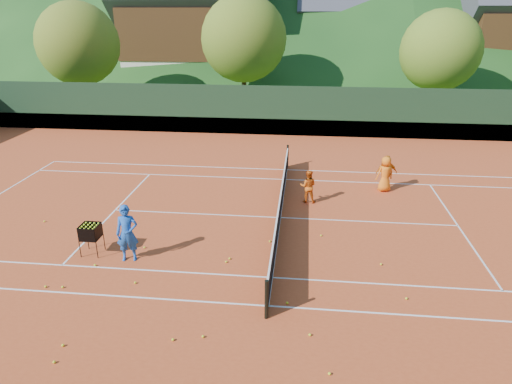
# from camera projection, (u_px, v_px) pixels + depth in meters

# --- Properties ---
(ground) EXTENTS (400.00, 400.00, 0.00)m
(ground) POSITION_uv_depth(u_px,v_px,m) (280.00, 218.00, 17.03)
(ground) COLOR #32541A
(ground) RESTS_ON ground
(clay_court) EXTENTS (40.00, 24.00, 0.02)m
(clay_court) POSITION_uv_depth(u_px,v_px,m) (280.00, 218.00, 17.02)
(clay_court) COLOR #B4421D
(clay_court) RESTS_ON ground
(coach) EXTENTS (0.74, 0.56, 1.82)m
(coach) POSITION_uv_depth(u_px,v_px,m) (127.00, 233.00, 13.85)
(coach) COLOR #1B54B5
(coach) RESTS_ON clay_court
(student_a) EXTENTS (0.67, 0.53, 1.35)m
(student_a) POSITION_uv_depth(u_px,v_px,m) (308.00, 186.00, 18.16)
(student_a) COLOR #D85B13
(student_a) RESTS_ON clay_court
(student_b) EXTENTS (0.92, 0.45, 1.51)m
(student_b) POSITION_uv_depth(u_px,v_px,m) (386.00, 173.00, 19.43)
(student_b) COLOR orange
(student_b) RESTS_ON clay_court
(student_c) EXTENTS (0.86, 0.70, 1.52)m
(student_c) POSITION_uv_depth(u_px,v_px,m) (385.00, 174.00, 19.25)
(student_c) COLOR orange
(student_c) RESTS_ON clay_court
(tennis_ball_0) EXTENTS (0.07, 0.07, 0.07)m
(tennis_ball_0) POSITION_uv_depth(u_px,v_px,m) (144.00, 247.00, 14.83)
(tennis_ball_0) COLOR #CBDB24
(tennis_ball_0) RESTS_ON clay_court
(tennis_ball_1) EXTENTS (0.07, 0.07, 0.07)m
(tennis_ball_1) POSITION_uv_depth(u_px,v_px,m) (203.00, 336.00, 10.80)
(tennis_ball_1) COLOR #CBDB24
(tennis_ball_1) RESTS_ON clay_court
(tennis_ball_2) EXTENTS (0.07, 0.07, 0.07)m
(tennis_ball_2) POSITION_uv_depth(u_px,v_px,m) (406.00, 298.00, 12.21)
(tennis_ball_2) COLOR #CBDB24
(tennis_ball_2) RESTS_ON clay_court
(tennis_ball_3) EXTENTS (0.07, 0.07, 0.07)m
(tennis_ball_3) POSITION_uv_depth(u_px,v_px,m) (270.00, 241.00, 15.21)
(tennis_ball_3) COLOR #CBDB24
(tennis_ball_3) RESTS_ON clay_court
(tennis_ball_4) EXTENTS (0.07, 0.07, 0.07)m
(tennis_ball_4) POSITION_uv_depth(u_px,v_px,m) (63.00, 287.00, 12.72)
(tennis_ball_4) COLOR #CBDB24
(tennis_ball_4) RESTS_ON clay_court
(tennis_ball_5) EXTENTS (0.07, 0.07, 0.07)m
(tennis_ball_5) POSITION_uv_depth(u_px,v_px,m) (329.00, 374.00, 9.70)
(tennis_ball_5) COLOR #CBDB24
(tennis_ball_5) RESTS_ON clay_court
(tennis_ball_6) EXTENTS (0.07, 0.07, 0.07)m
(tennis_ball_6) POSITION_uv_depth(u_px,v_px,m) (321.00, 235.00, 15.61)
(tennis_ball_6) COLOR #CBDB24
(tennis_ball_6) RESTS_ON clay_court
(tennis_ball_8) EXTENTS (0.07, 0.07, 0.07)m
(tennis_ball_8) POSITION_uv_depth(u_px,v_px,m) (173.00, 340.00, 10.69)
(tennis_ball_8) COLOR #CBDB24
(tennis_ball_8) RESTS_ON clay_court
(tennis_ball_9) EXTENTS (0.07, 0.07, 0.07)m
(tennis_ball_9) POSITION_uv_depth(u_px,v_px,m) (226.00, 262.00, 13.99)
(tennis_ball_9) COLOR #CBDB24
(tennis_ball_9) RESTS_ON clay_court
(tennis_ball_10) EXTENTS (0.07, 0.07, 0.07)m
(tennis_ball_10) POSITION_uv_depth(u_px,v_px,m) (46.00, 287.00, 12.73)
(tennis_ball_10) COLOR #CBDB24
(tennis_ball_10) RESTS_ON clay_court
(tennis_ball_11) EXTENTS (0.07, 0.07, 0.07)m
(tennis_ball_11) POSITION_uv_depth(u_px,v_px,m) (310.00, 335.00, 10.85)
(tennis_ball_11) COLOR #CBDB24
(tennis_ball_11) RESTS_ON clay_court
(tennis_ball_12) EXTENTS (0.07, 0.07, 0.07)m
(tennis_ball_12) POSITION_uv_depth(u_px,v_px,m) (95.00, 265.00, 13.80)
(tennis_ball_12) COLOR #CBDB24
(tennis_ball_12) RESTS_ON clay_court
(tennis_ball_13) EXTENTS (0.07, 0.07, 0.07)m
(tennis_ball_13) POSITION_uv_depth(u_px,v_px,m) (230.00, 259.00, 14.16)
(tennis_ball_13) COLOR #CBDB24
(tennis_ball_13) RESTS_ON clay_court
(tennis_ball_14) EXTENTS (0.07, 0.07, 0.07)m
(tennis_ball_14) POSITION_uv_depth(u_px,v_px,m) (44.00, 221.00, 16.64)
(tennis_ball_14) COLOR #CBDB24
(tennis_ball_14) RESTS_ON clay_court
(tennis_ball_15) EXTENTS (0.07, 0.07, 0.07)m
(tennis_ball_15) POSITION_uv_depth(u_px,v_px,m) (135.00, 283.00, 12.92)
(tennis_ball_15) COLOR #CBDB24
(tennis_ball_15) RESTS_ON clay_court
(tennis_ball_16) EXTENTS (0.07, 0.07, 0.07)m
(tennis_ball_16) POSITION_uv_depth(u_px,v_px,m) (54.00, 362.00, 10.02)
(tennis_ball_16) COLOR #CBDB24
(tennis_ball_16) RESTS_ON clay_court
(tennis_ball_17) EXTENTS (0.07, 0.07, 0.07)m
(tennis_ball_17) POSITION_uv_depth(u_px,v_px,m) (287.00, 303.00, 12.03)
(tennis_ball_17) COLOR #CBDB24
(tennis_ball_17) RESTS_ON clay_court
(tennis_ball_18) EXTENTS (0.07, 0.07, 0.07)m
(tennis_ball_18) POSITION_uv_depth(u_px,v_px,m) (63.00, 345.00, 10.51)
(tennis_ball_18) COLOR #CBDB24
(tennis_ball_18) RESTS_ON clay_court
(tennis_ball_19) EXTENTS (0.07, 0.07, 0.07)m
(tennis_ball_19) POSITION_uv_depth(u_px,v_px,m) (381.00, 264.00, 13.85)
(tennis_ball_19) COLOR #CBDB24
(tennis_ball_19) RESTS_ON clay_court
(court_lines) EXTENTS (23.83, 11.03, 0.00)m
(court_lines) POSITION_uv_depth(u_px,v_px,m) (280.00, 218.00, 17.02)
(court_lines) COLOR white
(court_lines) RESTS_ON clay_court
(tennis_net) EXTENTS (0.10, 12.07, 1.10)m
(tennis_net) POSITION_uv_depth(u_px,v_px,m) (280.00, 205.00, 16.83)
(tennis_net) COLOR black
(tennis_net) RESTS_ON clay_court
(perimeter_fence) EXTENTS (40.40, 24.24, 3.00)m
(perimeter_fence) POSITION_uv_depth(u_px,v_px,m) (281.00, 186.00, 16.55)
(perimeter_fence) COLOR black
(perimeter_fence) RESTS_ON clay_court
(ball_hopper) EXTENTS (0.57, 0.57, 1.00)m
(ball_hopper) POSITION_uv_depth(u_px,v_px,m) (90.00, 232.00, 14.26)
(ball_hopper) COLOR black
(ball_hopper) RESTS_ON clay_court
(chalet_left) EXTENTS (13.80, 9.93, 12.92)m
(chalet_left) POSITION_uv_depth(u_px,v_px,m) (195.00, 27.00, 43.58)
(chalet_left) COLOR beige
(chalet_left) RESTS_ON ground
(chalet_mid) EXTENTS (12.65, 8.82, 11.45)m
(chalet_mid) POSITION_uv_depth(u_px,v_px,m) (360.00, 33.00, 45.92)
(chalet_mid) COLOR beige
(chalet_mid) RESTS_ON ground
(tree_a) EXTENTS (6.00, 6.00, 7.88)m
(tree_a) POSITION_uv_depth(u_px,v_px,m) (78.00, 44.00, 33.40)
(tree_a) COLOR #432B1A
(tree_a) RESTS_ON ground
(tree_b) EXTENTS (6.40, 6.40, 8.40)m
(tree_b) POSITION_uv_depth(u_px,v_px,m) (244.00, 39.00, 33.93)
(tree_b) COLOR #41281A
(tree_b) RESTS_ON ground
(tree_c) EXTENTS (5.60, 5.60, 7.35)m
(tree_c) POSITION_uv_depth(u_px,v_px,m) (440.00, 51.00, 31.85)
(tree_c) COLOR #3D2618
(tree_c) RESTS_ON ground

